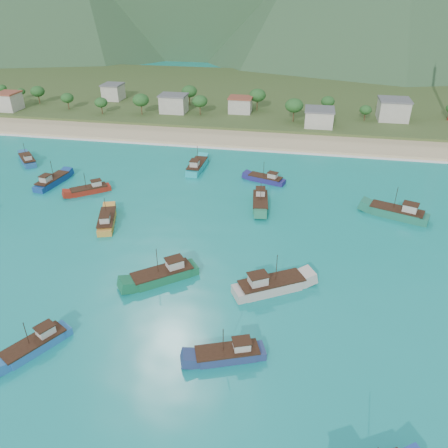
% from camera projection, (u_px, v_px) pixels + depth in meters
% --- Properties ---
extents(ground, '(600.00, 600.00, 0.00)m').
position_uv_depth(ground, '(196.00, 292.00, 72.01)').
color(ground, '#0C7C8B').
rests_on(ground, ground).
extents(beach, '(400.00, 18.00, 1.20)m').
position_uv_depth(beach, '(254.00, 140.00, 139.65)').
color(beach, beige).
rests_on(beach, ground).
extents(land, '(400.00, 110.00, 2.40)m').
position_uv_depth(land, '(271.00, 96.00, 191.89)').
color(land, '#385123').
rests_on(land, ground).
extents(surf_line, '(400.00, 2.50, 0.08)m').
position_uv_depth(surf_line, '(250.00, 150.00, 131.52)').
color(surf_line, white).
rests_on(surf_line, ground).
extents(village, '(219.25, 31.52, 6.71)m').
position_uv_depth(village, '(307.00, 110.00, 154.32)').
color(village, beige).
rests_on(village, ground).
extents(vegetation, '(273.10, 26.04, 9.11)m').
position_uv_depth(vegetation, '(265.00, 105.00, 157.22)').
color(vegetation, '#235623').
rests_on(vegetation, ground).
extents(boat_6, '(4.75, 11.11, 6.35)m').
position_uv_depth(boat_6, '(52.00, 182.00, 109.08)').
color(boat_6, navy).
rests_on(boat_6, ground).
extents(boat_7, '(4.43, 11.15, 6.41)m').
position_uv_depth(boat_7, '(260.00, 202.00, 99.02)').
color(boat_7, '#207352').
rests_on(boat_7, ground).
extents(boat_8, '(6.13, 10.85, 6.15)m').
position_uv_depth(boat_8, '(107.00, 221.00, 91.45)').
color(boat_8, gold).
rests_on(boat_8, ground).
extents(boat_10, '(12.37, 9.23, 7.21)m').
position_uv_depth(boat_10, '(270.00, 286.00, 71.84)').
color(boat_10, '#B8B1A6').
rests_on(boat_10, ground).
extents(boat_13, '(7.36, 9.84, 5.74)m').
position_uv_depth(boat_13, '(36.00, 345.00, 60.59)').
color(boat_13, '#2365AC').
rests_on(boat_13, ground).
extents(boat_15, '(8.98, 9.37, 5.92)m').
position_uv_depth(boat_15, '(28.00, 160.00, 122.05)').
color(boat_15, '#21578F').
rests_on(boat_15, ground).
extents(boat_17, '(9.93, 5.58, 5.63)m').
position_uv_depth(boat_17, '(266.00, 179.00, 110.57)').
color(boat_17, navy).
rests_on(boat_17, ground).
extents(boat_18, '(10.09, 6.04, 5.73)m').
position_uv_depth(boat_18, '(229.00, 354.00, 59.12)').
color(boat_18, navy).
rests_on(boat_18, ground).
extents(boat_21, '(12.83, 7.67, 7.28)m').
position_uv_depth(boat_21, '(397.00, 213.00, 94.10)').
color(boat_21, '#1B6C53').
rests_on(boat_21, ground).
extents(boat_23, '(3.68, 11.46, 6.72)m').
position_uv_depth(boat_23, '(197.00, 167.00, 117.60)').
color(boat_23, '#1BAFBB').
rests_on(boat_23, ground).
extents(boat_24, '(11.27, 9.88, 6.87)m').
position_uv_depth(boat_24, '(164.00, 275.00, 74.56)').
color(boat_24, '#14643E').
rests_on(boat_24, ground).
extents(boat_25, '(9.26, 8.07, 5.64)m').
position_uv_depth(boat_25, '(90.00, 190.00, 105.01)').
color(boat_25, maroon).
rests_on(boat_25, ground).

